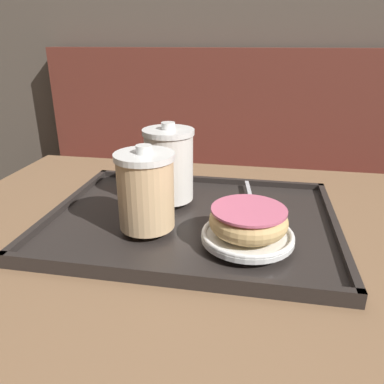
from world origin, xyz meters
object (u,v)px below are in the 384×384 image
coffee_cup_front (146,190)px  coffee_cup_rear (169,164)px  donut_chocolate_glazed (248,220)px  spoon (252,200)px

coffee_cup_front → coffee_cup_rear: 0.13m
donut_chocolate_glazed → spoon: donut_chocolate_glazed is taller
donut_chocolate_glazed → coffee_cup_rear: bearing=138.5°
coffee_cup_front → spoon: (0.17, 0.13, -0.06)m
donut_chocolate_glazed → spoon: 0.15m
coffee_cup_front → coffee_cup_rear: coffee_cup_rear is taller
coffee_cup_rear → spoon: bearing=2.5°
coffee_cup_front → spoon: bearing=37.5°
spoon → donut_chocolate_glazed: bearing=-8.3°
coffee_cup_rear → donut_chocolate_glazed: bearing=-41.5°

